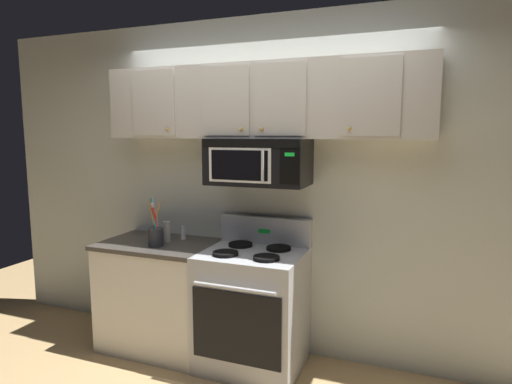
% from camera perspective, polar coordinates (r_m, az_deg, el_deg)
% --- Properties ---
extents(back_wall, '(5.20, 0.10, 2.70)m').
position_cam_1_polar(back_wall, '(3.56, 1.74, 0.61)').
color(back_wall, silver).
rests_on(back_wall, ground_plane).
extents(stove_range, '(0.76, 0.69, 1.12)m').
position_cam_1_polar(stove_range, '(3.45, -0.41, -14.81)').
color(stove_range, '#B7BABF').
rests_on(stove_range, ground_plane).
extents(over_range_microwave, '(0.76, 0.43, 0.35)m').
position_cam_1_polar(over_range_microwave, '(3.30, 0.31, 3.98)').
color(over_range_microwave, black).
extents(upper_cabinets, '(2.50, 0.36, 0.55)m').
position_cam_1_polar(upper_cabinets, '(3.33, 0.51, 11.76)').
color(upper_cabinets, '#BCB7AD').
extents(counter_segment, '(0.93, 0.65, 0.90)m').
position_cam_1_polar(counter_segment, '(3.83, -12.46, -12.93)').
color(counter_segment, white).
rests_on(counter_segment, ground_plane).
extents(utensil_crock_charcoal, '(0.12, 0.12, 0.39)m').
position_cam_1_polar(utensil_crock_charcoal, '(3.55, -13.03, -5.28)').
color(utensil_crock_charcoal, '#2D2D33').
rests_on(utensil_crock_charcoal, counter_segment).
extents(salt_shaker, '(0.04, 0.04, 0.11)m').
position_cam_1_polar(salt_shaker, '(3.73, -9.50, -5.29)').
color(salt_shaker, white).
rests_on(salt_shaker, counter_segment).
extents(pepper_mill, '(0.06, 0.06, 0.17)m').
position_cam_1_polar(pepper_mill, '(3.67, -11.59, -5.12)').
color(pepper_mill, '#B7B2A8').
rests_on(pepper_mill, counter_segment).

